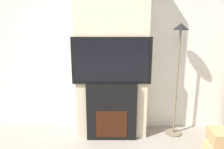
{
  "coord_description": "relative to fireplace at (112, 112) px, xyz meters",
  "views": [
    {
      "loc": [
        0.01,
        -1.57,
        1.83
      ],
      "look_at": [
        0.0,
        1.58,
        1.05
      ],
      "focal_mm": 35.0,
      "sensor_mm": 36.0,
      "label": 1
    }
  ],
  "objects": [
    {
      "name": "chimney_breast",
      "position": [
        0.0,
        0.21,
        0.9
      ],
      "size": [
        1.1,
        0.42,
        2.7
      ],
      "color": "beige",
      "rests_on": "ground_plane"
    },
    {
      "name": "television",
      "position": [
        0.0,
        -0.0,
        0.81
      ],
      "size": [
        1.18,
        0.07,
        0.7
      ],
      "color": "black",
      "rests_on": "fireplace"
    },
    {
      "name": "fireplace",
      "position": [
        0.0,
        0.0,
        0.0
      ],
      "size": [
        0.77,
        0.15,
        0.91
      ],
      "color": "black",
      "rests_on": "ground_plane"
    },
    {
      "name": "wall_back",
      "position": [
        0.0,
        0.45,
        0.9
      ],
      "size": [
        6.0,
        0.06,
        2.7
      ],
      "color": "silver",
      "rests_on": "ground_plane"
    },
    {
      "name": "floor_lamp",
      "position": [
        1.03,
        0.15,
        0.82
      ],
      "size": [
        0.26,
        0.26,
        1.79
      ],
      "color": "#726651",
      "rests_on": "ground_plane"
    }
  ]
}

